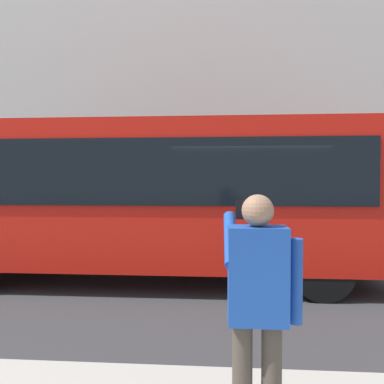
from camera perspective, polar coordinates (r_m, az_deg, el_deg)
The scene contains 4 objects.
ground_plane at distance 7.20m, azimuth 8.30°, elevation -14.00°, with size 60.00×60.00×0.00m, color #38383A.
building_facade_far at distance 14.31m, azimuth 6.37°, elevation 18.05°, with size 28.00×1.55×12.00m.
red_bus at distance 7.12m, azimuth -6.57°, elevation -0.43°, with size 9.05×2.54×3.08m.
pedestrian_photographer at distance 2.61m, azimuth 10.42°, elevation -16.15°, with size 0.53×0.52×1.70m.
Camera 1 is at (0.51, 6.91, 1.93)m, focal length 33.51 mm.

